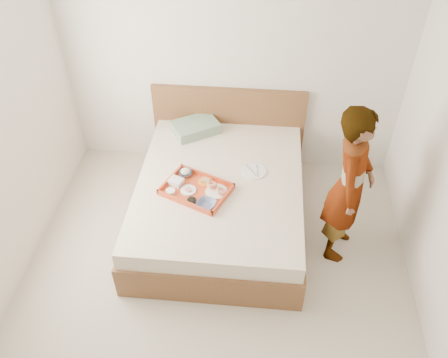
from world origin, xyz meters
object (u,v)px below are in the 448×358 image
at_px(bed, 220,201).
at_px(dinner_plate, 254,171).
at_px(person, 350,186).
at_px(tray, 196,189).

distance_m(bed, dinner_plate, 0.45).
distance_m(dinner_plate, person, 0.95).
distance_m(tray, dinner_plate, 0.61).
relative_size(bed, tray, 3.40).
height_order(bed, person, person).
distance_m(bed, tray, 0.39).
bearing_deg(person, tray, 101.55).
bearing_deg(person, bed, 93.15).
distance_m(bed, person, 1.28).
bearing_deg(tray, dinner_plate, 55.54).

